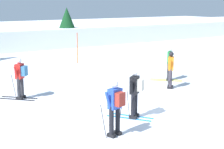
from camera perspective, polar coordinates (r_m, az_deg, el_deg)
The scene contains 9 objects.
ground_plane at distance 12.63m, azimuth 7.42°, elevation -6.14°, with size 120.00×120.00×0.00m, color silver.
far_snow_ridge at distance 31.81m, azimuth -18.24°, elevation 5.91°, with size 80.00×8.87×1.64m, color silver.
skier_red at distance 14.34m, azimuth -15.07°, elevation -0.29°, with size 1.39×1.40×1.71m.
skier_blue at distance 9.99m, azimuth 0.53°, elevation -5.24°, with size 0.97×1.64×1.71m.
skier_black at distance 11.60m, azimuth 3.87°, elevation -2.80°, with size 1.24×1.51×1.71m.
skier_orange at distance 15.79m, azimuth 9.76°, elevation 0.93°, with size 1.40×1.38×1.71m.
skier_green at distance 17.40m, azimuth 9.58°, elevation 1.96°, with size 1.41×1.38×1.71m.
trail_marker_pole at distance 22.12m, azimuth -5.80°, elevation 4.42°, with size 0.06×0.06×1.98m, color #C65614.
conifer_far_right at distance 30.61m, azimuth -7.54°, elevation 8.65°, with size 2.01×2.01×3.43m.
Camera 1 is at (-7.73, -9.17, 3.94)m, focal length 54.73 mm.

